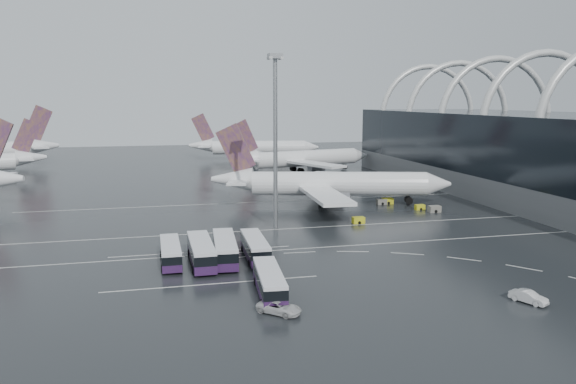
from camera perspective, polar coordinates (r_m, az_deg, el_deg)
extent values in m
plane|color=black|center=(94.09, 5.99, -5.12)|extent=(420.00, 420.00, 0.00)
torus|color=silver|center=(144.41, 24.52, 6.38)|extent=(33.80, 1.80, 33.80)
torus|color=silver|center=(159.80, 20.32, 6.86)|extent=(33.80, 1.80, 33.80)
torus|color=silver|center=(175.90, 16.86, 7.22)|extent=(33.80, 1.80, 33.80)
torus|color=silver|center=(192.52, 13.99, 7.50)|extent=(33.80, 1.80, 33.80)
cube|color=silver|center=(92.27, 6.41, -5.42)|extent=(120.00, 0.25, 0.01)
cube|color=silver|center=(105.13, 3.80, -3.54)|extent=(120.00, 0.25, 0.01)
cube|color=silver|center=(131.56, 0.16, -0.88)|extent=(120.00, 0.25, 0.01)
cube|color=silver|center=(73.90, -7.70, -9.24)|extent=(28.00, 0.25, 0.01)
cube|color=silver|center=(89.15, -8.78, -6.00)|extent=(28.00, 0.25, 0.01)
cylinder|color=white|center=(126.68, 5.20, 0.85)|extent=(39.00, 15.16, 5.40)
cone|color=white|center=(130.15, 15.02, 0.80)|extent=(6.78, 6.65, 5.40)
cone|color=white|center=(127.14, -5.70, 1.30)|extent=(10.39, 7.60, 5.40)
cube|color=#3B196B|center=(126.24, -5.33, 4.40)|extent=(8.82, 2.83, 11.45)
cube|color=white|center=(126.93, -4.86, 1.30)|extent=(8.34, 17.29, 0.47)
cube|color=white|center=(115.07, 3.75, -0.28)|extent=(7.65, 23.58, 0.75)
cube|color=white|center=(138.07, 3.32, 1.35)|extent=(16.32, 23.73, 0.75)
cylinder|color=gray|center=(118.72, 5.02, -0.82)|extent=(5.76, 4.37, 3.17)
cylinder|color=gray|center=(135.23, 4.55, 0.45)|extent=(5.76, 4.37, 3.17)
cube|color=black|center=(127.08, 3.50, -0.80)|extent=(12.33, 8.62, 2.05)
cylinder|color=white|center=(182.75, 1.91, 3.46)|extent=(36.25, 13.27, 5.18)
cone|color=white|center=(193.50, 7.30, 3.72)|extent=(6.40, 6.27, 5.18)
cone|color=white|center=(173.03, -4.64, 3.39)|extent=(9.88, 7.09, 5.18)
cube|color=#3B196B|center=(172.81, -4.40, 5.59)|extent=(8.50, 2.49, 10.98)
cube|color=white|center=(173.71, -4.10, 3.42)|extent=(7.59, 16.57, 0.45)
cube|color=white|center=(171.38, 2.65, 2.87)|extent=(15.17, 22.87, 0.71)
cube|color=white|center=(191.02, -0.65, 3.56)|extent=(6.72, 22.46, 0.71)
cylinder|color=gray|center=(175.59, 2.91, 2.50)|extent=(5.48, 4.08, 3.04)
cylinder|color=gray|center=(189.62, 0.50, 3.03)|extent=(5.48, 4.08, 3.04)
cube|color=black|center=(181.48, 0.91, 2.28)|extent=(11.74, 8.01, 1.97)
cylinder|color=white|center=(221.62, -2.98, 4.54)|extent=(36.35, 11.66, 5.37)
cone|color=white|center=(222.74, 2.38, 4.57)|extent=(6.41, 6.27, 5.37)
cone|color=white|center=(222.54, -8.84, 4.70)|extent=(10.06, 6.92, 5.37)
cube|color=#3B196B|center=(222.01, -8.64, 6.46)|extent=(8.87, 2.13, 11.37)
cube|color=white|center=(222.37, -8.36, 4.71)|extent=(7.05, 17.13, 0.46)
cube|color=white|center=(210.16, -3.97, 4.11)|extent=(7.19, 23.32, 0.74)
cube|color=white|center=(233.20, -3.92, 4.64)|extent=(14.74, 23.86, 0.74)
cylinder|color=gray|center=(213.53, -3.21, 3.75)|extent=(5.57, 4.00, 3.15)
cylinder|color=gray|center=(230.11, -3.23, 4.16)|extent=(5.57, 4.00, 3.15)
cube|color=black|center=(221.97, -3.93, 3.58)|extent=(11.98, 7.80, 2.04)
cone|color=white|center=(192.51, -24.66, 3.20)|extent=(10.14, 7.46, 5.26)
cube|color=#3B196B|center=(191.94, -25.06, 5.17)|extent=(8.58, 2.82, 11.15)
cube|color=white|center=(192.39, -25.19, 3.16)|extent=(8.23, 16.83, 0.45)
cone|color=white|center=(223.23, -23.65, 4.31)|extent=(12.51, 9.81, 6.37)
cube|color=#3B196B|center=(222.57, -24.07, 6.37)|extent=(10.14, 4.32, 13.50)
cube|color=white|center=(222.85, -24.21, 4.26)|extent=(11.55, 20.24, 0.55)
cube|color=#2D123B|center=(83.69, -11.83, -6.53)|extent=(2.72, 12.07, 1.02)
cube|color=black|center=(83.40, -11.85, -5.79)|extent=(2.77, 11.83, 1.21)
cube|color=silver|center=(83.19, -11.87, -5.25)|extent=(2.72, 12.07, 0.42)
cylinder|color=black|center=(80.14, -10.79, -7.49)|extent=(0.33, 0.93, 0.93)
cylinder|color=black|center=(80.07, -12.65, -7.57)|extent=(0.33, 0.93, 0.93)
cylinder|color=black|center=(87.55, -11.06, -6.04)|extent=(0.33, 0.93, 0.93)
cylinder|color=black|center=(87.49, -12.76, -6.12)|extent=(0.33, 0.93, 0.93)
cube|color=#2D123B|center=(82.55, -8.80, -6.58)|extent=(3.12, 13.68, 1.16)
cube|color=black|center=(82.22, -8.82, -5.74)|extent=(3.18, 13.41, 1.37)
cube|color=silver|center=(81.98, -8.84, -5.12)|extent=(3.12, 13.68, 0.47)
cylinder|color=black|center=(78.63, -7.42, -7.68)|extent=(0.37, 1.05, 1.05)
cylinder|color=black|center=(78.38, -9.57, -7.79)|extent=(0.37, 1.05, 1.05)
cylinder|color=black|center=(86.99, -8.09, -6.02)|extent=(0.37, 1.05, 1.05)
cylinder|color=black|center=(86.76, -10.02, -6.11)|extent=(0.37, 1.05, 1.05)
cube|color=#2D123B|center=(83.53, -6.42, -6.33)|extent=(4.07, 13.90, 1.16)
cube|color=black|center=(83.20, -6.43, -5.50)|extent=(4.11, 13.63, 1.37)
cube|color=silver|center=(82.97, -6.44, -4.88)|extent=(4.07, 13.90, 0.47)
cylinder|color=black|center=(79.53, -5.18, -7.44)|extent=(0.45, 1.08, 1.05)
cylinder|color=black|center=(79.39, -7.31, -7.51)|extent=(0.45, 1.08, 1.05)
cylinder|color=black|center=(87.94, -5.60, -5.80)|extent=(0.45, 1.08, 1.05)
cylinder|color=black|center=(87.82, -7.52, -5.86)|extent=(0.45, 1.08, 1.05)
cube|color=#2D123B|center=(84.40, -3.36, -6.17)|extent=(3.29, 12.89, 1.08)
cube|color=black|center=(84.09, -3.37, -5.39)|extent=(3.34, 12.64, 1.28)
cube|color=silver|center=(83.88, -3.38, -4.82)|extent=(3.29, 12.89, 0.44)
cylinder|color=black|center=(80.83, -1.97, -7.16)|extent=(0.38, 1.00, 0.98)
cylinder|color=black|center=(80.43, -3.91, -7.26)|extent=(0.38, 1.00, 0.98)
cylinder|color=black|center=(88.61, -2.87, -5.67)|extent=(0.38, 1.00, 0.98)
cylinder|color=black|center=(88.25, -4.63, -5.75)|extent=(0.38, 1.00, 0.98)
cube|color=#2D123B|center=(69.20, -1.90, -9.72)|extent=(3.81, 12.70, 1.06)
cube|color=black|center=(68.83, -1.91, -8.81)|extent=(3.84, 12.45, 1.25)
cube|color=silver|center=(68.57, -1.91, -8.14)|extent=(3.81, 12.70, 0.43)
cylinder|color=black|center=(65.77, -0.28, -11.11)|extent=(0.41, 0.99, 0.96)
cylinder|color=black|center=(65.45, -2.65, -11.23)|extent=(0.41, 0.99, 0.96)
cylinder|color=black|center=(73.24, -1.23, -8.94)|extent=(0.41, 0.99, 0.96)
cylinder|color=black|center=(72.96, -3.35, -9.03)|extent=(0.41, 0.99, 0.96)
imported|color=silver|center=(63.57, -0.90, -11.64)|extent=(5.35, 5.19, 1.42)
imported|color=silver|center=(72.35, 23.24, -9.77)|extent=(3.29, 4.58, 1.44)
cylinder|color=gray|center=(101.34, -1.29, 4.77)|extent=(0.77, 0.77, 30.65)
cube|color=gray|center=(101.28, -1.33, 13.63)|extent=(2.41, 2.41, 0.88)
cube|color=silver|center=(101.26, -1.33, 13.44)|extent=(2.19, 2.19, 0.44)
cube|color=gold|center=(124.04, 13.24, -1.51)|extent=(2.05, 1.21, 1.12)
cube|color=slate|center=(128.73, 9.48, -0.97)|extent=(2.22, 1.31, 1.21)
cube|color=gold|center=(108.42, 7.16, -2.86)|extent=(2.29, 1.35, 1.25)
cube|color=slate|center=(122.12, 14.65, -1.68)|extent=(2.51, 1.48, 1.37)
cube|color=gold|center=(129.53, 10.08, -0.90)|extent=(2.42, 1.43, 1.32)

